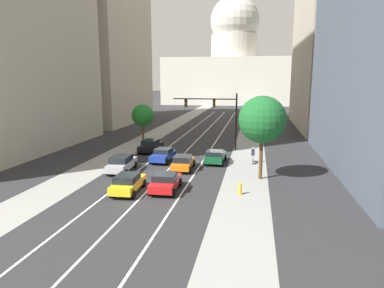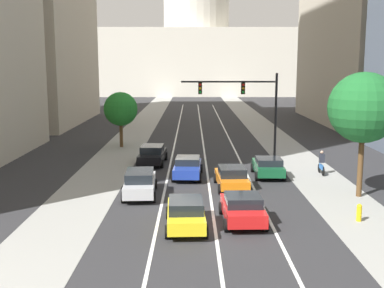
% 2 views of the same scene
% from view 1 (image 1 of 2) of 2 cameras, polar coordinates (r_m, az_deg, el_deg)
% --- Properties ---
extents(ground_plane, '(400.00, 400.00, 0.00)m').
position_cam_1_polar(ground_plane, '(66.72, 3.20, 3.03)').
color(ground_plane, '#2B2B2D').
extents(sidewalk_left, '(3.91, 130.00, 0.01)m').
position_cam_1_polar(sidewalk_left, '(63.28, -4.24, 2.60)').
color(sidewalk_left, gray).
rests_on(sidewalk_left, ground).
extents(sidewalk_right, '(3.91, 130.00, 0.01)m').
position_cam_1_polar(sidewalk_right, '(61.25, 9.68, 2.22)').
color(sidewalk_right, gray).
rests_on(sidewalk_right, ground).
extents(lane_stripe_left, '(0.16, 90.00, 0.01)m').
position_cam_1_polar(lane_stripe_left, '(52.56, -1.94, 0.99)').
color(lane_stripe_left, white).
rests_on(lane_stripe_left, ground).
extents(lane_stripe_center, '(0.16, 90.00, 0.01)m').
position_cam_1_polar(lane_stripe_center, '(52.03, 1.10, 0.90)').
color(lane_stripe_center, white).
rests_on(lane_stripe_center, ground).
extents(lane_stripe_right, '(0.16, 90.00, 0.01)m').
position_cam_1_polar(lane_stripe_right, '(51.66, 4.19, 0.80)').
color(lane_stripe_right, white).
rests_on(lane_stripe_right, ground).
extents(office_tower_far_left, '(18.64, 24.80, 35.74)m').
position_cam_1_polar(office_tower_far_left, '(75.72, -16.35, 17.12)').
color(office_tower_far_left, '#B7AD99').
rests_on(office_tower_far_left, ground).
extents(capitol_building, '(48.82, 22.82, 38.89)m').
position_cam_1_polar(capitol_building, '(128.97, 6.90, 12.57)').
color(capitol_building, beige).
rests_on(capitol_building, ground).
extents(car_blue, '(2.17, 4.47, 1.42)m').
position_cam_1_polar(car_blue, '(37.70, -4.75, -1.75)').
color(car_blue, '#1E389E').
rests_on(car_blue, ground).
extents(car_green, '(2.14, 4.04, 1.40)m').
position_cam_1_polar(car_green, '(36.84, 3.85, -2.04)').
color(car_green, '#14512D').
rests_on(car_green, ground).
extents(car_orange, '(2.15, 4.30, 1.43)m').
position_cam_1_polar(car_orange, '(34.14, -1.50, -3.02)').
color(car_orange, orange).
rests_on(car_orange, ground).
extents(car_red, '(2.20, 4.10, 1.45)m').
position_cam_1_polar(car_red, '(27.80, -4.39, -6.21)').
color(car_red, red).
rests_on(car_red, ground).
extents(car_silver, '(2.15, 4.62, 1.56)m').
position_cam_1_polar(car_silver, '(34.09, -11.48, -3.12)').
color(car_silver, '#B2B5BA').
rests_on(car_silver, ground).
extents(car_black, '(2.23, 4.64, 1.49)m').
position_cam_1_polar(car_black, '(42.79, -6.81, -0.25)').
color(car_black, black).
rests_on(car_black, ground).
extents(car_yellow, '(2.09, 4.30, 1.47)m').
position_cam_1_polar(car_yellow, '(27.86, -10.52, -6.29)').
color(car_yellow, yellow).
rests_on(car_yellow, ground).
extents(traffic_signal_mast, '(8.08, 0.39, 7.08)m').
position_cam_1_polar(traffic_signal_mast, '(43.57, 4.05, 5.56)').
color(traffic_signal_mast, black).
rests_on(traffic_signal_mast, ground).
extents(fire_hydrant, '(0.26, 0.35, 0.91)m').
position_cam_1_polar(fire_hydrant, '(27.22, 7.92, -7.29)').
color(fire_hydrant, yellow).
rests_on(fire_hydrant, ground).
extents(cyclist, '(0.36, 1.70, 1.72)m').
position_cam_1_polar(cyclist, '(37.28, 10.00, -1.84)').
color(cyclist, black).
rests_on(cyclist, ground).
extents(street_tree_mid_left, '(3.19, 3.19, 5.23)m').
position_cam_1_polar(street_tree_mid_left, '(50.93, -8.13, 4.68)').
color(street_tree_mid_left, '#51381E').
rests_on(street_tree_mid_left, ground).
extents(street_tree_far_right, '(4.14, 4.14, 7.41)m').
position_cam_1_polar(street_tree_far_right, '(30.76, 11.49, 3.93)').
color(street_tree_far_right, '#51381E').
rests_on(street_tree_far_right, ground).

